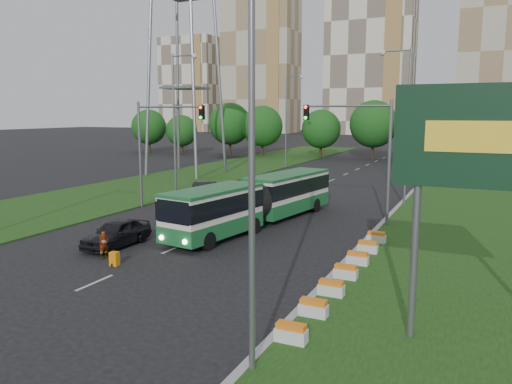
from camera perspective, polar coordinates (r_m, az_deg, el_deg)
The scene contains 20 objects.
ground at distance 25.68m, azimuth -3.74°, elevation -7.20°, with size 360.00×360.00×0.00m, color black.
grass_median at distance 30.53m, azimuth 26.35°, elevation -5.37°, with size 14.00×60.00×0.15m, color #1A4012.
median_kerb at distance 31.04m, azimuth 13.41°, elevation -4.41°, with size 0.30×60.00×0.18m, color #9B9B9B.
left_verge at distance 55.82m, azimuth -7.81°, elevation 1.62°, with size 12.00×110.00×0.10m, color #1A4012.
lane_markings at distance 44.79m, azimuth 5.07°, elevation -0.22°, with size 0.20×100.00×0.01m, color #B0B0A9, non-canonical shape.
flower_planters at distance 21.95m, azimuth 10.21°, elevation -8.94°, with size 1.10×13.70×0.60m, color silver, non-canonical shape.
billboard at distance 15.70m, azimuth 26.41°, elevation 4.42°, with size 6.00×0.37×8.00m.
traffic_mast_median at distance 32.48m, azimuth 12.24°, elevation 5.62°, with size 5.76×0.32×8.00m.
traffic_mast_left at distance 37.88m, azimuth -11.23°, elevation 6.10°, with size 5.76×0.32×8.00m.
street_lamps at distance 34.97m, azimuth -0.36°, elevation 7.11°, with size 36.00×60.00×12.00m, color slate, non-canonical shape.
tree_line at distance 76.74m, azimuth 23.47°, elevation 6.29°, with size 120.00×8.00×9.00m, color #134914, non-canonical shape.
apartment_tower_west at distance 188.81m, azimuth 0.58°, elevation 14.14°, with size 26.00×15.00×48.00m, color #BEB498.
apartment_tower_cwest at distance 176.57m, azimuth 12.94°, elevation 14.93°, with size 28.00×15.00×52.00m, color silver.
apartment_tower_ceast at distance 172.62m, azimuth 26.44°, elevation 14.04°, with size 25.00×15.00×50.00m, color #BEB498.
midrise_west at distance 202.46m, azimuth -7.37°, elevation 12.02°, with size 22.00×14.00×36.00m, color silver.
articulated_bus at distance 32.04m, azimuth 0.05°, elevation -1.00°, with size 2.46×15.78×2.60m.
car_left_near at distance 28.11m, azimuth -15.65°, elevation -4.52°, with size 1.77×4.39×1.50m, color black.
car_left_far at distance 40.82m, azimuth -6.01°, elevation -0.01°, with size 1.67×4.80×1.58m, color black.
pedestrian at distance 25.92m, azimuth -17.00°, elevation -5.68°, with size 0.56×0.37×1.53m, color gray.
shopping_trolley at distance 24.74m, azimuth -15.88°, elevation -7.36°, with size 0.39×0.41×0.67m.
Camera 1 is at (11.78, -21.67, 7.17)m, focal length 35.00 mm.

